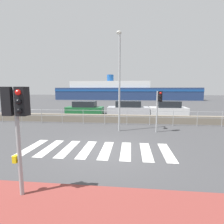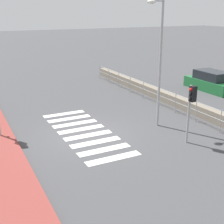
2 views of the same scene
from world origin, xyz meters
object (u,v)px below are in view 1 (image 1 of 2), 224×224
object	(u,v)px
streetlamp	(119,72)
parked_car_white	(168,109)
parked_car_green	(85,108)
traffic_light_near	(16,113)
traffic_light_far	(159,102)
ferry_boat	(123,92)
parked_car_silver	(128,109)

from	to	relation	value
streetlamp	parked_car_white	size ratio (longest dim) A/B	1.61
parked_car_green	parked_car_white	world-z (taller)	parked_car_white
traffic_light_near	parked_car_green	world-z (taller)	traffic_light_near
streetlamp	parked_car_white	world-z (taller)	streetlamp
traffic_light_far	parked_car_green	bearing A→B (deg)	131.15
streetlamp	ferry_boat	size ratio (longest dim) A/B	0.17
parked_car_silver	traffic_light_near	bearing A→B (deg)	-99.01
traffic_light_far	parked_car_white	bearing A→B (deg)	74.19
parked_car_silver	parked_car_green	bearing A→B (deg)	180.00
streetlamp	parked_car_green	distance (m)	9.73
traffic_light_far	ferry_boat	xyz separation A→B (m)	(-3.85, 37.14, 0.15)
traffic_light_near	parked_car_silver	xyz separation A→B (m)	(2.44, 15.41, -1.56)
ferry_boat	traffic_light_near	bearing A→B (deg)	-90.82
ferry_boat	parked_car_green	xyz separation A→B (m)	(-3.11, -29.17, -1.49)
parked_car_green	parked_car_white	bearing A→B (deg)	-0.00
parked_car_green	parked_car_white	xyz separation A→B (m)	(9.21, -0.00, 0.04)
traffic_light_near	parked_car_white	world-z (taller)	traffic_light_near
traffic_light_far	parked_car_silver	bearing A→B (deg)	104.40
parked_car_silver	parked_car_white	world-z (taller)	parked_car_white
parked_car_silver	parked_car_white	distance (m)	4.30
traffic_light_near	traffic_light_far	size ratio (longest dim) A/B	1.06
ferry_boat	parked_car_green	world-z (taller)	ferry_boat
ferry_boat	parked_car_silver	world-z (taller)	ferry_boat
traffic_light_near	ferry_boat	world-z (taller)	ferry_boat
traffic_light_near	ferry_boat	bearing A→B (deg)	89.18
traffic_light_far	parked_car_green	distance (m)	10.66
traffic_light_far	parked_car_green	size ratio (longest dim) A/B	0.64
traffic_light_near	streetlamp	world-z (taller)	streetlamp
traffic_light_far	parked_car_white	size ratio (longest dim) A/B	0.68
parked_car_white	parked_car_silver	bearing A→B (deg)	180.00
streetlamp	traffic_light_far	bearing A→B (deg)	1.49
parked_car_white	traffic_light_near	bearing A→B (deg)	-113.63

